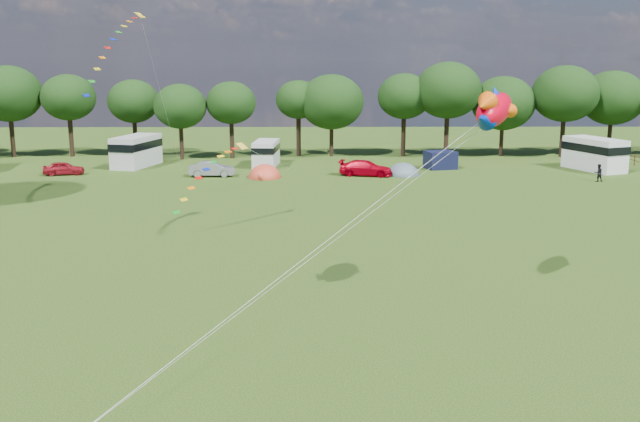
{
  "coord_description": "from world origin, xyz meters",
  "views": [
    {
      "loc": [
        -0.29,
        -22.67,
        10.58
      ],
      "look_at": [
        0.0,
        8.0,
        4.0
      ],
      "focal_mm": 40.0,
      "sensor_mm": 36.0,
      "label": 1
    }
  ],
  "objects_px": {
    "fish_kite": "(492,110)",
    "walker_a": "(598,173)",
    "campervan_b": "(136,150)",
    "car_c": "(366,168)",
    "campervan_c": "(266,152)",
    "car_a": "(64,168)",
    "tent_orange": "(265,177)",
    "campervan_d": "(594,153)",
    "car_b": "(212,169)",
    "tent_greyblue": "(403,175)"
  },
  "relations": [
    {
      "from": "car_c",
      "to": "tent_orange",
      "type": "height_order",
      "value": "car_c"
    },
    {
      "from": "car_c",
      "to": "campervan_d",
      "type": "distance_m",
      "value": 22.56
    },
    {
      "from": "tent_orange",
      "to": "fish_kite",
      "type": "distance_m",
      "value": 36.79
    },
    {
      "from": "campervan_c",
      "to": "walker_a",
      "type": "distance_m",
      "value": 31.28
    },
    {
      "from": "car_b",
      "to": "tent_orange",
      "type": "bearing_deg",
      "value": -99.25
    },
    {
      "from": "car_a",
      "to": "campervan_b",
      "type": "height_order",
      "value": "campervan_b"
    },
    {
      "from": "tent_greyblue",
      "to": "walker_a",
      "type": "height_order",
      "value": "walker_a"
    },
    {
      "from": "campervan_b",
      "to": "walker_a",
      "type": "xyz_separation_m",
      "value": [
        42.66,
        -9.44,
        -0.87
      ]
    },
    {
      "from": "car_a",
      "to": "tent_orange",
      "type": "bearing_deg",
      "value": -107.66
    },
    {
      "from": "car_c",
      "to": "campervan_c",
      "type": "distance_m",
      "value": 11.47
    },
    {
      "from": "campervan_b",
      "to": "tent_greyblue",
      "type": "xyz_separation_m",
      "value": [
        26.01,
        -5.68,
        -1.63
      ]
    },
    {
      "from": "campervan_c",
      "to": "car_a",
      "type": "bearing_deg",
      "value": 111.32
    },
    {
      "from": "car_b",
      "to": "car_c",
      "type": "relative_size",
      "value": 0.82
    },
    {
      "from": "car_a",
      "to": "campervan_d",
      "type": "xyz_separation_m",
      "value": [
        50.29,
        2.5,
        1.04
      ]
    },
    {
      "from": "campervan_b",
      "to": "campervan_d",
      "type": "xyz_separation_m",
      "value": [
        44.82,
        -2.83,
        0.02
      ]
    },
    {
      "from": "car_b",
      "to": "walker_a",
      "type": "xyz_separation_m",
      "value": [
        34.28,
        -3.12,
        0.09
      ]
    },
    {
      "from": "campervan_d",
      "to": "walker_a",
      "type": "xyz_separation_m",
      "value": [
        -2.15,
        -6.61,
        -0.89
      ]
    },
    {
      "from": "car_b",
      "to": "car_c",
      "type": "xyz_separation_m",
      "value": [
        14.13,
        0.29,
        0.02
      ]
    },
    {
      "from": "car_b",
      "to": "car_a",
      "type": "bearing_deg",
      "value": 84.62
    },
    {
      "from": "car_a",
      "to": "car_c",
      "type": "xyz_separation_m",
      "value": [
        27.98,
        -0.7,
        0.08
      ]
    },
    {
      "from": "walker_a",
      "to": "car_a",
      "type": "bearing_deg",
      "value": -11.86
    },
    {
      "from": "car_b",
      "to": "campervan_c",
      "type": "height_order",
      "value": "campervan_c"
    },
    {
      "from": "campervan_d",
      "to": "tent_orange",
      "type": "bearing_deg",
      "value": 75.92
    },
    {
      "from": "fish_kite",
      "to": "campervan_b",
      "type": "bearing_deg",
      "value": 62.33
    },
    {
      "from": "campervan_c",
      "to": "walker_a",
      "type": "height_order",
      "value": "campervan_c"
    },
    {
      "from": "car_b",
      "to": "tent_orange",
      "type": "relative_size",
      "value": 1.17
    },
    {
      "from": "campervan_c",
      "to": "fish_kite",
      "type": "bearing_deg",
      "value": -158.87
    },
    {
      "from": "fish_kite",
      "to": "walker_a",
      "type": "bearing_deg",
      "value": 1.45
    },
    {
      "from": "car_b",
      "to": "campervan_c",
      "type": "bearing_deg",
      "value": -35.97
    },
    {
      "from": "car_a",
      "to": "tent_orange",
      "type": "xyz_separation_m",
      "value": [
        18.74,
        -1.67,
        -0.6
      ]
    },
    {
      "from": "car_b",
      "to": "campervan_d",
      "type": "relative_size",
      "value": 0.57
    },
    {
      "from": "campervan_d",
      "to": "fish_kite",
      "type": "distance_m",
      "value": 43.22
    },
    {
      "from": "campervan_b",
      "to": "campervan_c",
      "type": "distance_m",
      "value": 12.94
    },
    {
      "from": "car_c",
      "to": "tent_orange",
      "type": "bearing_deg",
      "value": 108.82
    },
    {
      "from": "car_b",
      "to": "tent_greyblue",
      "type": "distance_m",
      "value": 17.65
    },
    {
      "from": "fish_kite",
      "to": "walker_a",
      "type": "relative_size",
      "value": 2.4
    },
    {
      "from": "campervan_c",
      "to": "campervan_d",
      "type": "bearing_deg",
      "value": -91.09
    },
    {
      "from": "campervan_c",
      "to": "tent_orange",
      "type": "xyz_separation_m",
      "value": [
        0.33,
        -7.26,
        -1.34
      ]
    },
    {
      "from": "tent_greyblue",
      "to": "walker_a",
      "type": "distance_m",
      "value": 17.09
    },
    {
      "from": "car_b",
      "to": "fish_kite",
      "type": "bearing_deg",
      "value": -155.22
    },
    {
      "from": "campervan_d",
      "to": "campervan_c",
      "type": "bearing_deg",
      "value": 62.86
    },
    {
      "from": "car_b",
      "to": "campervan_d",
      "type": "bearing_deg",
      "value": -85.83
    },
    {
      "from": "campervan_c",
      "to": "walker_a",
      "type": "bearing_deg",
      "value": -103.63
    },
    {
      "from": "tent_orange",
      "to": "walker_a",
      "type": "xyz_separation_m",
      "value": [
        29.4,
        -2.44,
        0.76
      ]
    },
    {
      "from": "campervan_b",
      "to": "fish_kite",
      "type": "bearing_deg",
      "value": -133.8
    },
    {
      "from": "tent_greyblue",
      "to": "car_b",
      "type": "bearing_deg",
      "value": -177.94
    },
    {
      "from": "car_a",
      "to": "fish_kite",
      "type": "distance_m",
      "value": 47.52
    },
    {
      "from": "car_c",
      "to": "campervan_c",
      "type": "height_order",
      "value": "campervan_c"
    },
    {
      "from": "car_a",
      "to": "campervan_d",
      "type": "relative_size",
      "value": 0.54
    },
    {
      "from": "campervan_d",
      "to": "tent_greyblue",
      "type": "distance_m",
      "value": 19.1
    }
  ]
}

